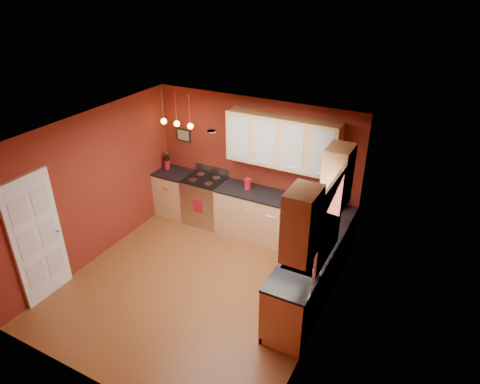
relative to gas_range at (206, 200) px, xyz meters
The scene contains 27 objects.
floor 2.08m from the gas_range, 62.94° to the right, with size 4.20×4.20×0.00m, color brown.
ceiling 2.93m from the gas_range, 62.94° to the right, with size 4.00×4.20×0.02m, color beige.
wall_back 1.27m from the gas_range, 18.02° to the left, with size 4.00×0.02×2.60m, color maroon.
wall_front 4.09m from the gas_range, 76.73° to the right, with size 4.00×0.02×2.60m, color maroon.
wall_left 2.25m from the gas_range, 120.95° to the right, with size 0.02×4.20×2.60m, color maroon.
wall_right 3.53m from the gas_range, 31.66° to the right, with size 0.02×4.20×2.60m, color maroon.
base_cabinets_back_left 0.73m from the gas_range, behind, with size 0.70×0.60×0.90m, color tan.
base_cabinets_back_right 1.65m from the gas_range, ahead, with size 2.54×0.60×0.90m, color tan.
base_cabinets_right 2.95m from the gas_range, 27.27° to the right, with size 0.60×2.10×0.90m, color tan.
counter_back_left 0.85m from the gas_range, behind, with size 0.70×0.62×0.04m, color black.
counter_back_right 1.71m from the gas_range, ahead, with size 2.54×0.62×0.04m, color black.
counter_right 2.98m from the gas_range, 27.27° to the right, with size 0.62×2.10×0.04m, color black.
gas_range is the anchor object (origin of this frame).
dishwasher_front 2.04m from the gas_range, ahead, with size 0.60×0.02×0.80m, color #B8B7BC.
sink 3.05m from the gas_range, 29.78° to the right, with size 0.50×0.70×0.33m.
window 3.48m from the gas_range, 27.40° to the right, with size 0.06×1.02×1.22m.
door_left_wall 3.22m from the gas_range, 109.27° to the right, with size 0.12×0.82×2.05m.
upper_cabinets_back 2.12m from the gas_range, ahead, with size 2.00×0.35×0.90m, color tan.
upper_cabinets_right 3.45m from the gas_range, 28.26° to the right, with size 0.35×1.95×0.90m, color tan.
wall_picture 1.36m from the gas_range, 156.09° to the left, with size 0.32×0.03×0.26m, color black.
pendant_lights 1.62m from the gas_range, behind, with size 0.71×0.11×0.66m.
red_canister 1.07m from the gas_range, ahead, with size 0.13×0.13×0.20m.
red_vase 1.09m from the gas_range, behind, with size 0.11×0.11×0.18m, color #A51125.
flowers 1.20m from the gas_range, behind, with size 0.13×0.13×0.23m, color #A51125.
coffee_maker 2.66m from the gas_range, ahead, with size 0.20×0.20×0.28m.
soap_pump 3.44m from the gas_range, 32.18° to the right, with size 0.08×0.09×0.19m, color silver.
dish_towel 0.33m from the gas_range, 86.02° to the right, with size 0.20×0.01×0.27m, color #A51125.
Camera 1 is at (3.15, -4.46, 4.61)m, focal length 32.00 mm.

